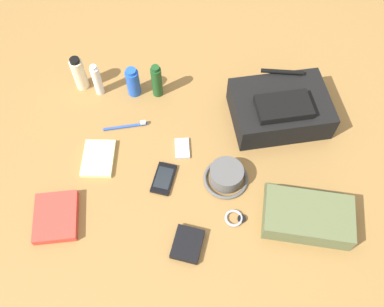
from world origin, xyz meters
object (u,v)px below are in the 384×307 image
object	(u,v)px
toothpaste_tube	(97,80)
bucket_hat	(226,176)
deodorant_spray	(133,82)
wristwatch	(235,218)
lotion_bottle	(79,74)
cell_phone	(164,179)
paperback_novel	(56,217)
media_player	(182,148)
toothbrush	(128,126)
toiletry_pouch	(307,216)
backpack	(280,108)
wallet	(187,244)
notepad	(98,158)
shampoo_bottle	(157,81)

from	to	relation	value
toothpaste_tube	bucket_hat	bearing A→B (deg)	-34.45
deodorant_spray	wristwatch	distance (m)	0.66
lotion_bottle	cell_phone	bearing A→B (deg)	-46.67
paperback_novel	media_player	size ratio (longest dim) A/B	2.14
toothbrush	lotion_bottle	bearing A→B (deg)	139.06
toiletry_pouch	paperback_novel	bearing A→B (deg)	-175.78
bucket_hat	lotion_bottle	distance (m)	0.70
lotion_bottle	media_player	size ratio (longest dim) A/B	1.68
toothbrush	deodorant_spray	bearing A→B (deg)	89.89
paperback_novel	wristwatch	distance (m)	0.59
toothpaste_tube	toothbrush	world-z (taller)	toothpaste_tube
backpack	wristwatch	distance (m)	0.46
cell_phone	wallet	size ratio (longest dim) A/B	1.17
notepad	toothpaste_tube	bearing A→B (deg)	96.50
notepad	shampoo_bottle	bearing A→B (deg)	57.81
deodorant_spray	cell_phone	world-z (taller)	deodorant_spray
cell_phone	wristwatch	world-z (taller)	cell_phone
toothbrush	toiletry_pouch	bearing A→B (deg)	-26.60
cell_phone	wristwatch	size ratio (longest dim) A/B	1.81
backpack	shampoo_bottle	distance (m)	0.48
backpack	deodorant_spray	bearing A→B (deg)	171.95
cell_phone	media_player	size ratio (longest dim) A/B	1.41
paperback_novel	media_player	distance (m)	0.49
cell_phone	media_player	distance (m)	0.14
notepad	media_player	bearing A→B (deg)	9.55
paperback_novel	cell_phone	xyz separation A→B (m)	(0.34, 0.17, -0.01)
bucket_hat	cell_phone	size ratio (longest dim) A/B	1.23
paperback_novel	backpack	bearing A→B (deg)	32.49
paperback_novel	cell_phone	world-z (taller)	paperback_novel
deodorant_spray	notepad	world-z (taller)	deodorant_spray
cell_phone	notepad	distance (m)	0.25
cell_phone	notepad	world-z (taller)	notepad
toiletry_pouch	wallet	xyz separation A→B (m)	(-0.38, -0.12, -0.02)
cell_phone	notepad	xyz separation A→B (m)	(-0.24, 0.06, 0.00)
shampoo_bottle	wristwatch	bearing A→B (deg)	-57.86
lotion_bottle	shampoo_bottle	world-z (taller)	lotion_bottle
toothpaste_tube	toothbrush	size ratio (longest dim) A/B	0.91
toiletry_pouch	lotion_bottle	bearing A→B (deg)	149.40
wristwatch	cell_phone	bearing A→B (deg)	153.26
lotion_bottle	media_player	distance (m)	0.51
bucket_hat	media_player	distance (m)	0.20
media_player	wallet	bearing A→B (deg)	-82.02
deodorant_spray	media_player	xyz separation A→B (m)	(0.21, -0.25, -0.06)
toiletry_pouch	notepad	distance (m)	0.75
shampoo_bottle	wallet	xyz separation A→B (m)	(0.17, -0.61, -0.06)
backpack	toiletry_pouch	bearing A→B (deg)	-78.78
bucket_hat	deodorant_spray	bearing A→B (deg)	136.17
shampoo_bottle	paperback_novel	size ratio (longest dim) A/B	0.78
wristwatch	deodorant_spray	bearing A→B (deg)	129.20
shampoo_bottle	paperback_novel	distance (m)	0.62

